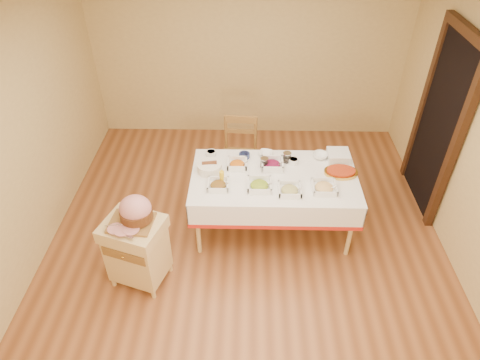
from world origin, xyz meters
name	(u,v)px	position (x,y,z in m)	size (l,w,h in m)	color
room_shell	(247,150)	(0.00, 0.00, 1.30)	(5.00, 5.00, 5.00)	brown
doorway	(440,122)	(2.20, 0.90, 1.11)	(0.09, 1.10, 2.20)	black
dining_table	(274,188)	(0.30, 0.30, 0.60)	(1.82, 1.02, 0.76)	#DDBD79
butcher_cart	(137,248)	(-1.09, -0.50, 0.45)	(0.67, 0.61, 0.79)	#DDBD79
dining_chair	(240,155)	(-0.10, 1.07, 0.50)	(0.47, 0.45, 0.98)	brown
ham_on_board	(135,212)	(-1.04, -0.47, 0.91)	(0.43, 0.41, 0.29)	brown
serving_dish_a	(218,185)	(-0.30, 0.10, 0.79)	(0.23, 0.22, 0.10)	white
serving_dish_b	(259,185)	(0.13, 0.10, 0.79)	(0.25, 0.25, 0.10)	white
serving_dish_c	(290,190)	(0.45, 0.03, 0.79)	(0.24, 0.24, 0.10)	white
serving_dish_d	(324,187)	(0.81, 0.08, 0.79)	(0.25, 0.25, 0.10)	white
serving_dish_e	(237,164)	(-0.11, 0.47, 0.79)	(0.23, 0.22, 0.11)	white
serving_dish_f	(272,164)	(0.28, 0.47, 0.80)	(0.26, 0.24, 0.12)	white
small_bowl_left	(211,153)	(-0.42, 0.69, 0.79)	(0.12, 0.12, 0.05)	white
small_bowl_mid	(244,155)	(-0.03, 0.65, 0.79)	(0.13, 0.13, 0.05)	navy
small_bowl_right	(294,161)	(0.53, 0.55, 0.79)	(0.11, 0.11, 0.06)	white
bowl_white_imported	(266,154)	(0.22, 0.71, 0.78)	(0.16, 0.16, 0.04)	white
bowl_small_imported	(320,156)	(0.84, 0.67, 0.79)	(0.17, 0.17, 0.05)	white
preserve_jar_left	(264,163)	(0.19, 0.47, 0.81)	(0.09, 0.09, 0.12)	silver
preserve_jar_right	(287,158)	(0.45, 0.58, 0.81)	(0.09, 0.09, 0.12)	silver
mustard_bottle	(222,176)	(-0.27, 0.20, 0.83)	(0.05, 0.05, 0.16)	yellow
bread_basket	(210,167)	(-0.41, 0.38, 0.81)	(0.27, 0.27, 0.12)	white
plate_stack	(338,155)	(1.05, 0.65, 0.80)	(0.25, 0.25, 0.09)	white
brass_platter	(341,172)	(1.03, 0.37, 0.78)	(0.37, 0.27, 0.05)	gold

